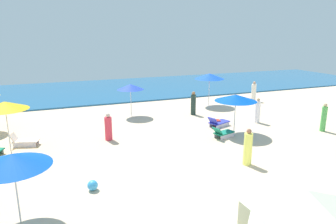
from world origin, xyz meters
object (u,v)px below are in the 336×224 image
Objects in this scene: umbrella_2 at (12,160)px; umbrella_5 at (236,98)px; beachgoer_3 at (324,118)px; beach_ball_0 at (93,185)px; umbrella_3 at (130,87)px; beachgoer_2 at (193,104)px; cooler_box_2 at (217,123)px; beachgoer_0 at (257,111)px; lounge_chair_5_1 at (223,133)px; umbrella_4 at (5,106)px; beachgoer_1 at (254,92)px; umbrella_0 at (209,76)px; lounge_chair_5_0 at (218,122)px; lounge_chair_4_0 at (24,141)px; beachgoer_5 at (108,128)px; beachgoer_6 at (248,148)px.

umbrella_5 is (11.10, 5.05, 0.06)m from umbrella_2.
umbrella_2 is 1.34× the size of beachgoer_3.
umbrella_5 is at bearing 23.85° from beach_ball_0.
umbrella_3 is 4.63m from beachgoer_2.
beachgoer_0 is at bearing 92.21° from cooler_box_2.
beachgoer_0 is at bearing -79.30° from lounge_chair_5_1.
beachgoer_2 is 4.26× the size of beach_ball_0.
umbrella_4 reaches higher than beachgoer_1.
umbrella_0 is 1.61× the size of lounge_chair_5_0.
umbrella_5 is 1.40× the size of beachgoer_3.
beachgoer_2 is 3.81× the size of cooler_box_2.
lounge_chair_5_0 is 0.31m from cooler_box_2.
lounge_chair_5_0 is at bearing 95.99° from umbrella_5.
beachgoer_1 is at bearing -70.33° from lounge_chair_5_0.
beachgoer_3 reaches higher than beachgoer_1.
lounge_chair_5_1 is 0.84× the size of beachgoer_2.
lounge_chair_4_0 is 11.29m from beachgoer_2.
lounge_chair_5_0 is 6.93m from beachgoer_5.
beachgoer_6 is (2.76, -9.95, -1.31)m from umbrella_3.
umbrella_0 reaches higher than lounge_chair_5_1.
umbrella_4 is at bearing 80.60° from beachgoer_6.
beachgoer_3 is (9.87, -7.53, -1.28)m from umbrella_3.
beachgoer_3 reaches higher than lounge_chair_5_1.
beachgoer_1 is 18.58m from beach_ball_0.
beachgoer_0 is (2.67, 1.39, -1.38)m from umbrella_5.
umbrella_2 is 11.26m from lounge_chair_5_1.
umbrella_4 is at bearing 164.59° from lounge_chair_4_0.
lounge_chair_5_0 is 1.14× the size of lounge_chair_5_1.
umbrella_4 is at bearing 174.54° from beachgoer_0.
umbrella_3 reaches higher than beachgoer_2.
beachgoer_1 is at bearing -60.94° from lounge_chair_5_1.
beachgoer_6 reaches higher than beachgoer_0.
beachgoer_0 reaches higher than beach_ball_0.
lounge_chair_4_0 is at bearing 38.60° from beachgoer_5.
lounge_chair_4_0 is 0.85× the size of beachgoer_1.
umbrella_3 is 6.57m from lounge_chair_5_0.
umbrella_2 reaches higher than umbrella_3.
umbrella_5 is at bearing -106.61° from umbrella_0.
beachgoer_5 reaches higher than lounge_chair_4_0.
beachgoer_1 is 14.54m from beachgoer_5.
umbrella_3 is at bearing -38.72° from beachgoer_2.
cooler_box_2 is (11.86, 0.49, -2.25)m from umbrella_4.
lounge_chair_4_0 is (-6.75, -3.75, -1.82)m from umbrella_3.
beachgoer_0 reaches higher than lounge_chair_5_1.
umbrella_2 is at bearing -137.76° from umbrella_0.
beach_ball_0 is at bearing -135.04° from umbrella_0.
cooler_box_2 is at bearing 165.57° from beachgoer_0.
lounge_chair_5_0 is 0.94× the size of beachgoer_1.
umbrella_2 is at bearing -161.86° from lounge_chair_4_0.
beachgoer_6 is at bearing -1.11° from beach_ball_0.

